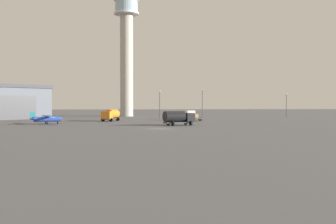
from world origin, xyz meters
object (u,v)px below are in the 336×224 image
truck_fuel_tanker_orange (111,115)px  light_post_centre (160,102)px  airplane_blue (47,118)px  light_post_north (202,101)px  light_post_west (286,103)px  control_tower (127,47)px  truck_flatbed_white (192,116)px  truck_fuel_tanker_black (178,117)px

truck_fuel_tanker_orange → light_post_centre: bearing=167.0°
airplane_blue → truck_fuel_tanker_orange: 18.41m
truck_fuel_tanker_orange → light_post_centre: size_ratio=0.71×
truck_fuel_tanker_orange → light_post_north: 31.41m
light_post_west → light_post_north: bearing=-168.5°
control_tower → truck_flatbed_white: 44.05m
control_tower → truck_fuel_tanker_orange: 41.71m
truck_flatbed_white → truck_fuel_tanker_orange: bearing=79.0°
airplane_blue → light_post_centre: size_ratio=1.06×
truck_fuel_tanker_orange → light_post_centre: 22.24m
control_tower → light_post_west: 57.40m
airplane_blue → truck_fuel_tanker_black: 29.38m
truck_fuel_tanker_black → light_post_west: (40.21, 41.74, 3.05)m
truck_fuel_tanker_black → light_post_centre: light_post_centre is taller
light_post_west → light_post_north: (-28.85, -5.85, 0.62)m
airplane_blue → light_post_west: size_ratio=1.16×
truck_fuel_tanker_orange → truck_flatbed_white: truck_fuel_tanker_orange is taller
truck_fuel_tanker_black → truck_flatbed_white: bearing=52.3°
airplane_blue → light_post_north: size_ratio=1.01×
truck_fuel_tanker_orange → light_post_west: size_ratio=0.78×
airplane_blue → light_post_north: light_post_north is taller
truck_fuel_tanker_orange → truck_flatbed_white: size_ratio=0.93×
control_tower → truck_flatbed_white: size_ratio=6.80×
control_tower → airplane_blue: 55.43m
truck_flatbed_white → light_post_centre: light_post_centre is taller
light_post_centre → truck_fuel_tanker_orange: bearing=-128.4°
airplane_blue → light_post_centre: light_post_centre is taller
light_post_north → light_post_centre: light_post_north is taller
truck_fuel_tanker_orange → light_post_centre: light_post_centre is taller
truck_fuel_tanker_black → airplane_blue: bearing=144.2°
control_tower → truck_fuel_tanker_black: size_ratio=6.46×
airplane_blue → truck_flatbed_white: size_ratio=1.38×
truck_fuel_tanker_black → light_post_centre: size_ratio=0.81×
truck_flatbed_white → light_post_centre: (-7.77, 15.13, 3.84)m
truck_flatbed_white → light_post_north: size_ratio=0.73×
truck_fuel_tanker_orange → light_post_north: (26.69, 16.16, 3.68)m
light_post_west → light_post_centre: (-41.88, -4.79, 0.38)m
control_tower → truck_fuel_tanker_orange: size_ratio=7.30×
control_tower → truck_fuel_tanker_orange: (-3.13, -34.91, -22.61)m
control_tower → truck_fuel_tanker_orange: control_tower is taller
airplane_blue → truck_fuel_tanker_black: (28.55, -6.94, 0.40)m
light_post_north → light_post_centre: (-13.03, 1.06, -0.24)m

